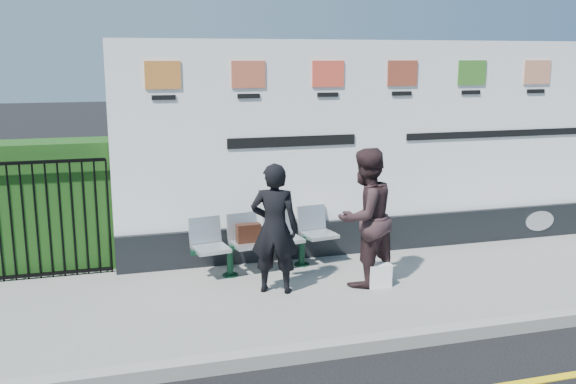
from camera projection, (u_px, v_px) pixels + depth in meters
The scene contains 12 objects.
ground at pixel (527, 383), 5.80m from camera, with size 80.00×80.00×0.00m, color black.
pavement at pixel (404, 284), 8.14m from camera, with size 14.00×3.00×0.12m, color gray.
kerb at pixel (467, 331), 6.73m from camera, with size 14.00×0.18×0.14m, color gray.
yellow_line at pixel (527, 382), 5.80m from camera, with size 14.00×0.10×0.01m, color yellow.
billboard at pixel (397, 161), 9.27m from camera, with size 8.00×0.30×3.00m.
hedge at pixel (27, 207), 8.40m from camera, with size 2.35×0.70×1.70m, color #1C4615.
railing at pixel (24, 221), 8.00m from camera, with size 2.05×0.06×1.54m, color black, non-canonical shape.
bench at pixel (267, 255), 8.46m from camera, with size 1.96×0.52×0.42m, color silver, non-canonical shape.
woman_left at pixel (275, 228), 7.58m from camera, with size 0.57×0.38×1.57m, color black.
woman_right at pixel (365, 217), 7.82m from camera, with size 0.83×0.65×1.71m, color #301F21.
handbag_brown at pixel (248, 233), 8.28m from camera, with size 0.31×0.13×0.24m, color black.
carrier_bag_white at pixel (379, 275), 7.88m from camera, with size 0.29×0.17×0.29m, color white.
Camera 1 is at (-3.56, -4.51, 2.89)m, focal length 40.00 mm.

